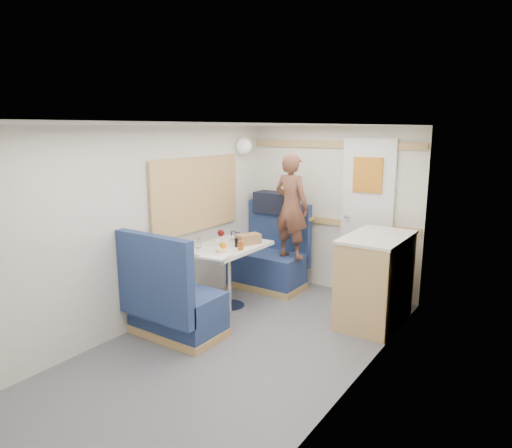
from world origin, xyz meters
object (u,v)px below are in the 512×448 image
Objects in this scene: tray at (219,255)px; pepper_grinder at (236,243)px; tumbler_mid at (234,235)px; dinette_table at (228,259)px; bench_far at (270,263)px; orange_fruit at (223,246)px; bread_loaf at (248,239)px; person at (291,206)px; tumbler_left at (198,243)px; dome_light at (243,146)px; cheese_block at (220,251)px; duffel_bag at (277,203)px; tumbler_right at (238,238)px; wine_glass at (221,234)px; bench_near at (173,307)px; salt_grinder at (217,242)px; beer_glass at (241,246)px; galley_counter at (375,279)px.

tray is 0.37m from pepper_grinder.
dinette_table is at bearing -67.52° from tumbler_mid.
bench_far reaches higher than tumbler_mid.
bread_loaf reaches higher than orange_fruit.
tumbler_left is at bearing 69.51° from person.
dome_light reaches higher than person.
orange_fruit is (0.09, -1.05, 0.47)m from bench_far.
orange_fruit is at bearing 12.61° from tumbler_left.
tumbler_left is at bearing 168.79° from cheese_block.
pepper_grinder is at bearing -82.34° from bench_far.
cheese_block is 0.39× the size of bread_loaf.
dome_light is at bearing -141.90° from duffel_bag.
tumbler_right is at bearing 105.82° from cheese_block.
person is 4.72× the size of bread_loaf.
wine_glass is (-0.17, 0.18, 0.07)m from orange_fruit.
tumbler_mid is (-0.10, 0.24, 0.20)m from dinette_table.
bench_near is at bearing -89.84° from duffel_bag.
bread_loaf is at bearing 91.11° from cheese_block.
bench_near is 0.91m from salt_grinder.
person is 12.21× the size of cheese_block.
beer_glass is (0.07, 0.25, 0.01)m from cheese_block.
dome_light is 0.76× the size of bread_loaf.
beer_glass is at bearing -56.28° from dome_light.
dinette_table is 1.57m from galley_counter.
dinette_table is 3.50× the size of bread_loaf.
pepper_grinder reaches higher than tray.
duffel_bag is at bearing 91.93° from bench_near.
wine_glass reaches higher than dinette_table.
bench_near is at bearing -71.92° from tumbler_left.
tumbler_left is 1.14× the size of salt_grinder.
dome_light is 0.16× the size of person.
person reaches higher than dinette_table.
galley_counter is at bearing 28.21° from orange_fruit.
bread_loaf is (0.06, 0.37, 0.00)m from orange_fruit.
duffel_bag is 1.16m from pepper_grinder.
tumbler_mid reaches higher than dinette_table.
wine_glass is (-0.25, 0.35, 0.11)m from tray.
bread_loaf is (-1.32, -0.37, 0.31)m from galley_counter.
dinette_table is 1.51m from dome_light.
orange_fruit is at bearing 116.74° from cheese_block.
beer_glass is (-0.11, -0.87, -0.30)m from person.
tumbler_mid is at bearing 93.94° from wine_glass.
bench_near is at bearing -84.85° from tumbler_mid.
wine_glass is at bearing 69.19° from person.
galley_counter reaches higher than bread_loaf.
bread_loaf is at bearing -77.90° from bench_far.
orange_fruit is 0.19m from pepper_grinder.
beer_glass reaches higher than dinette_table.
person is at bearing 64.14° from tumbler_right.
wine_glass is (0.31, -0.86, -0.91)m from dome_light.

